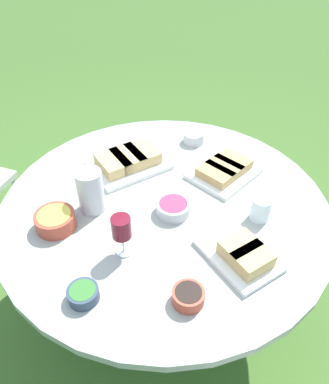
# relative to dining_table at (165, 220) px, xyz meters

# --- Properties ---
(ground_plane) EXTENTS (40.00, 40.00, 0.00)m
(ground_plane) POSITION_rel_dining_table_xyz_m (0.00, 0.00, -0.61)
(ground_plane) COLOR #446B2B
(dining_table) EXTENTS (1.38, 1.38, 0.71)m
(dining_table) POSITION_rel_dining_table_xyz_m (0.00, 0.00, 0.00)
(dining_table) COLOR #4C4C51
(dining_table) RESTS_ON ground_plane
(water_pitcher) EXTENTS (0.11, 0.11, 0.19)m
(water_pitcher) POSITION_rel_dining_table_xyz_m (0.19, 0.23, 0.20)
(water_pitcher) COLOR silver
(water_pitcher) RESTS_ON dining_table
(wine_glass) EXTENTS (0.07, 0.07, 0.17)m
(wine_glass) POSITION_rel_dining_table_xyz_m (-0.08, 0.30, 0.22)
(wine_glass) COLOR silver
(wine_glass) RESTS_ON dining_table
(platter_bread_main) EXTENTS (0.32, 0.26, 0.08)m
(platter_bread_main) POSITION_rel_dining_table_xyz_m (-0.41, 0.03, 0.13)
(platter_bread_main) COLOR white
(platter_bread_main) RESTS_ON dining_table
(platter_charcuterie) EXTENTS (0.24, 0.29, 0.06)m
(platter_charcuterie) POSITION_rel_dining_table_xyz_m (-0.06, -0.33, 0.13)
(platter_charcuterie) COLOR white
(platter_charcuterie) RESTS_ON dining_table
(platter_sandwich_side) EXTENTS (0.33, 0.39, 0.07)m
(platter_sandwich_side) POSITION_rel_dining_table_xyz_m (0.30, -0.06, 0.14)
(platter_sandwich_side) COLOR white
(platter_sandwich_side) RESTS_ON dining_table
(bowl_fries) EXTENTS (0.16, 0.16, 0.07)m
(bowl_fries) POSITION_rel_dining_table_xyz_m (0.20, 0.40, 0.14)
(bowl_fries) COLOR #B74733
(bowl_fries) RESTS_ON dining_table
(bowl_salad) EXTENTS (0.10, 0.10, 0.05)m
(bowl_salad) POSITION_rel_dining_table_xyz_m (-0.14, 0.51, 0.13)
(bowl_salad) COLOR #334256
(bowl_salad) RESTS_ON dining_table
(bowl_olives) EXTENTS (0.11, 0.11, 0.05)m
(bowl_olives) POSITION_rel_dining_table_xyz_m (-0.39, 0.28, 0.13)
(bowl_olives) COLOR #B74733
(bowl_olives) RESTS_ON dining_table
(bowl_dip_red) EXTENTS (0.14, 0.14, 0.05)m
(bowl_dip_red) POSITION_rel_dining_table_xyz_m (-0.07, 0.02, 0.13)
(bowl_dip_red) COLOR silver
(bowl_dip_red) RESTS_ON dining_table
(bowl_dip_cream) EXTENTS (0.10, 0.10, 0.05)m
(bowl_dip_cream) POSITION_rel_dining_table_xyz_m (0.22, -0.44, 0.13)
(bowl_dip_cream) COLOR silver
(bowl_dip_cream) RESTS_ON dining_table
(cup_water_near) EXTENTS (0.08, 0.08, 0.10)m
(cup_water_near) POSITION_rel_dining_table_xyz_m (-0.33, -0.20, 0.15)
(cup_water_near) COLOR silver
(cup_water_near) RESTS_ON dining_table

